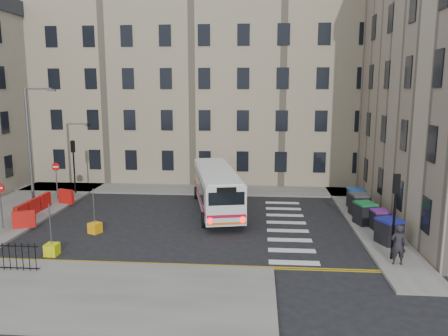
# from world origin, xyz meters

# --- Properties ---
(ground) EXTENTS (120.00, 120.00, 0.00)m
(ground) POSITION_xyz_m (0.00, 0.00, 0.00)
(ground) COLOR black
(ground) RESTS_ON ground
(pavement_north) EXTENTS (36.00, 3.20, 0.15)m
(pavement_north) POSITION_xyz_m (-6.00, 8.60, 0.07)
(pavement_north) COLOR slate
(pavement_north) RESTS_ON ground
(pavement_east) EXTENTS (2.40, 26.00, 0.15)m
(pavement_east) POSITION_xyz_m (9.00, 4.00, 0.07)
(pavement_east) COLOR slate
(pavement_east) RESTS_ON ground
(pavement_west) EXTENTS (6.00, 22.00, 0.15)m
(pavement_west) POSITION_xyz_m (-14.00, 1.00, 0.07)
(pavement_west) COLOR slate
(pavement_west) RESTS_ON ground
(pavement_sw) EXTENTS (20.00, 6.00, 0.15)m
(pavement_sw) POSITION_xyz_m (-7.00, -10.00, 0.07)
(pavement_sw) COLOR slate
(pavement_sw) RESTS_ON ground
(terrace_north) EXTENTS (38.30, 10.80, 17.20)m
(terrace_north) POSITION_xyz_m (-7.00, 15.50, 8.62)
(terrace_north) COLOR gray
(terrace_north) RESTS_ON ground
(traffic_light_east) EXTENTS (0.28, 0.22, 4.10)m
(traffic_light_east) POSITION_xyz_m (8.60, -5.50, 2.87)
(traffic_light_east) COLOR black
(traffic_light_east) RESTS_ON pavement_east
(traffic_light_nw) EXTENTS (0.28, 0.22, 4.10)m
(traffic_light_nw) POSITION_xyz_m (-12.00, 6.50, 2.87)
(traffic_light_nw) COLOR black
(traffic_light_nw) RESTS_ON pavement_west
(streetlamp) EXTENTS (0.50, 0.22, 8.14)m
(streetlamp) POSITION_xyz_m (-13.00, 2.00, 4.34)
(streetlamp) COLOR #595B5E
(streetlamp) RESTS_ON pavement_west
(no_entry_north) EXTENTS (0.60, 0.08, 3.00)m
(no_entry_north) POSITION_xyz_m (-12.50, 4.50, 2.08)
(no_entry_north) COLOR #595B5E
(no_entry_north) RESTS_ON pavement_west
(no_entry_south) EXTENTS (0.60, 0.08, 3.00)m
(no_entry_south) POSITION_xyz_m (-12.50, -2.50, 2.08)
(no_entry_south) COLOR #595B5E
(no_entry_south) RESTS_ON pavement_west
(roadworks_barriers) EXTENTS (1.66, 6.26, 1.00)m
(roadworks_barriers) POSITION_xyz_m (-11.84, 0.50, 0.65)
(roadworks_barriers) COLOR red
(roadworks_barriers) RESTS_ON pavement_west
(bus) EXTENTS (4.40, 10.48, 2.78)m
(bus) POSITION_xyz_m (-0.56, 2.85, 1.61)
(bus) COLOR silver
(bus) RESTS_ON ground
(wheelie_bin_a) EXTENTS (1.43, 1.51, 1.32)m
(wheelie_bin_a) POSITION_xyz_m (9.07, -3.35, 0.82)
(wheelie_bin_a) COLOR black
(wheelie_bin_a) RESTS_ON pavement_east
(wheelie_bin_b) EXTENTS (1.04, 1.16, 1.14)m
(wheelie_bin_b) POSITION_xyz_m (9.23, -0.95, 0.73)
(wheelie_bin_b) COLOR black
(wheelie_bin_b) RESTS_ON pavement_east
(wheelie_bin_c) EXTENTS (1.34, 1.44, 1.32)m
(wheelie_bin_c) POSITION_xyz_m (8.62, 0.03, 0.82)
(wheelie_bin_c) COLOR black
(wheelie_bin_c) RESTS_ON pavement_east
(wheelie_bin_d) EXTENTS (1.27, 1.41, 1.40)m
(wheelie_bin_d) POSITION_xyz_m (8.72, 1.97, 0.86)
(wheelie_bin_d) COLOR black
(wheelie_bin_d) RESTS_ON pavement_east
(wheelie_bin_e) EXTENTS (1.13, 1.27, 1.30)m
(wheelie_bin_e) POSITION_xyz_m (8.88, 3.74, 0.81)
(wheelie_bin_e) COLOR black
(wheelie_bin_e) RESTS_ON pavement_east
(pedestrian) EXTENTS (0.70, 0.47, 1.87)m
(pedestrian) POSITION_xyz_m (8.66, -6.15, 1.09)
(pedestrian) COLOR black
(pedestrian) RESTS_ON pavement_east
(bollard_yellow) EXTENTS (0.80, 0.80, 0.60)m
(bollard_yellow) POSITION_xyz_m (-7.01, -2.48, 0.30)
(bollard_yellow) COLOR #FDA50E
(bollard_yellow) RESTS_ON ground
(bollard_chevron) EXTENTS (0.63, 0.63, 0.60)m
(bollard_chevron) POSITION_xyz_m (-7.85, -6.00, 0.30)
(bollard_chevron) COLOR #E2EC0D
(bollard_chevron) RESTS_ON ground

